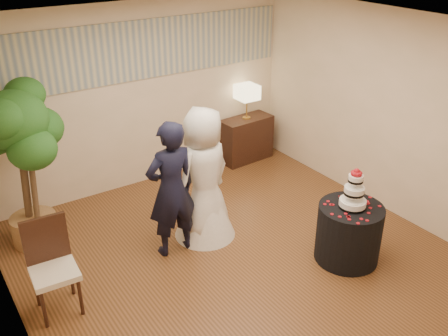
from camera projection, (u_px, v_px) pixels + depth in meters
floor at (235, 257)px, 6.24m from camera, size 5.00×5.00×0.00m
ceiling at (238, 29)px, 4.99m from camera, size 5.00×5.00×0.00m
wall_back at (141, 97)px, 7.47m from camera, size 5.00×0.06×2.80m
wall_front at (427, 272)px, 3.75m from camera, size 5.00×0.06×2.80m
wall_left at (3, 223)px, 4.37m from camera, size 0.06×5.00×2.80m
wall_right at (385, 113)px, 6.86m from camera, size 0.06×5.00×2.80m
mural_border at (138, 51)px, 7.15m from camera, size 4.90×0.02×0.85m
groom at (171, 190)px, 5.98m from camera, size 0.64×0.42×1.75m
bride at (204, 175)px, 6.30m from camera, size 1.04×1.00×1.78m
cake_table at (349, 233)px, 6.06m from camera, size 0.87×0.87×0.73m
wedding_cake at (355, 188)px, 5.78m from camera, size 0.32×0.32×0.51m
console at (246, 139)px, 8.63m from camera, size 0.94×0.47×0.77m
table_lamp at (247, 102)px, 8.33m from camera, size 0.33×0.33×0.58m
ficus_tree at (22, 167)px, 6.08m from camera, size 1.10×1.10×2.15m
side_chair at (54, 270)px, 5.16m from camera, size 0.51×0.53×1.06m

